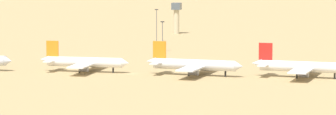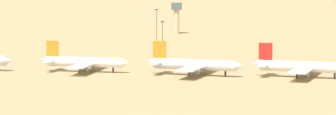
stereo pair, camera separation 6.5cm
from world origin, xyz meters
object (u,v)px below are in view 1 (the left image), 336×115
at_px(parked_jet_orange_2, 84,62).
at_px(control_tower, 177,15).
at_px(parked_jet_red_4, 301,67).
at_px(light_pole_mid, 157,23).
at_px(light_pole_west, 162,34).
at_px(parked_jet_orange_3, 193,65).

xyz_separation_m(parked_jet_orange_2, control_tower, (-3.23, 183.63, 6.92)).
distance_m(parked_jet_red_4, light_pole_mid, 154.79).
bearing_deg(parked_jet_orange_2, light_pole_mid, 91.19).
bearing_deg(light_pole_west, control_tower, 98.72).
bearing_deg(light_pole_mid, light_pole_west, -73.12).
relative_size(parked_jet_orange_3, control_tower, 2.15).
xyz_separation_m(parked_jet_orange_3, light_pole_mid, (-46.26, 130.76, 5.77)).
height_order(parked_jet_orange_3, light_pole_west, light_pole_west).
height_order(parked_jet_orange_3, parked_jet_red_4, parked_jet_orange_3).
height_order(parked_jet_orange_3, control_tower, control_tower).
bearing_deg(parked_jet_orange_3, light_pole_mid, 115.21).
xyz_separation_m(parked_jet_orange_3, control_tower, (-47.39, 184.47, 6.70)).
bearing_deg(control_tower, parked_jet_orange_3, -75.59).
height_order(light_pole_west, light_pole_mid, light_pole_mid).
bearing_deg(light_pole_west, parked_jet_orange_2, -98.45).
distance_m(parked_jet_orange_3, light_pole_west, 89.44).
relative_size(control_tower, light_pole_mid, 1.03).
xyz_separation_m(parked_jet_orange_2, parked_jet_red_4, (84.86, 2.00, 0.21)).
bearing_deg(light_pole_mid, parked_jet_orange_3, -70.52).
distance_m(light_pole_west, light_pole_mid, 49.47).
bearing_deg(parked_jet_orange_3, control_tower, 110.14).
relative_size(parked_jet_orange_2, light_pole_west, 2.51).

